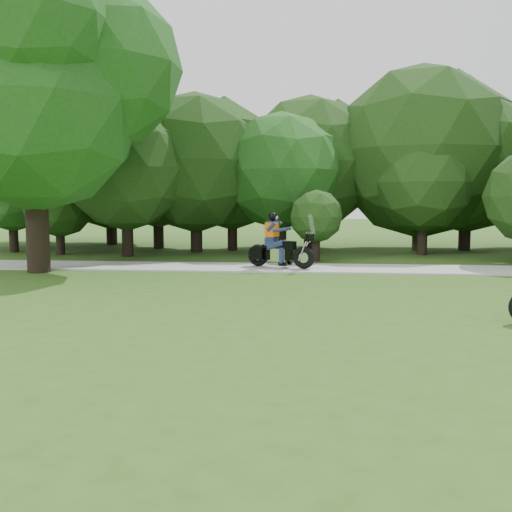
{
  "coord_description": "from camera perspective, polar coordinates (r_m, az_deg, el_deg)",
  "views": [
    {
      "loc": [
        -2.27,
        -10.03,
        2.29
      ],
      "look_at": [
        -3.52,
        3.1,
        0.92
      ],
      "focal_mm": 40.0,
      "sensor_mm": 36.0,
      "label": 1
    }
  ],
  "objects": [
    {
      "name": "ground",
      "position": [
        10.53,
        17.91,
        -6.89
      ],
      "size": [
        100.0,
        100.0,
        0.0
      ],
      "primitive_type": "plane",
      "color": "#315317",
      "rests_on": "ground"
    },
    {
      "name": "touring_motorcycle",
      "position": [
        18.02,
        2.05,
        0.86
      ],
      "size": [
        2.21,
        1.27,
        1.75
      ],
      "rotation": [
        0.0,
        0.0,
        -0.37
      ],
      "color": "black",
      "rests_on": "walkway"
    },
    {
      "name": "big_tree_west",
      "position": [
        19.11,
        -21.14,
        16.01
      ],
      "size": [
        8.64,
        6.56,
        9.96
      ],
      "color": "black",
      "rests_on": "ground"
    },
    {
      "name": "tree_line",
      "position": [
        24.72,
        13.22,
        8.84
      ],
      "size": [
        40.5,
        12.05,
        7.83
      ],
      "color": "black",
      "rests_on": "ground"
    },
    {
      "name": "walkway",
      "position": [
        18.31,
        12.54,
        -1.29
      ],
      "size": [
        60.0,
        2.2,
        0.06
      ],
      "primitive_type": "cube",
      "color": "#ACACA6",
      "rests_on": "ground"
    }
  ]
}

